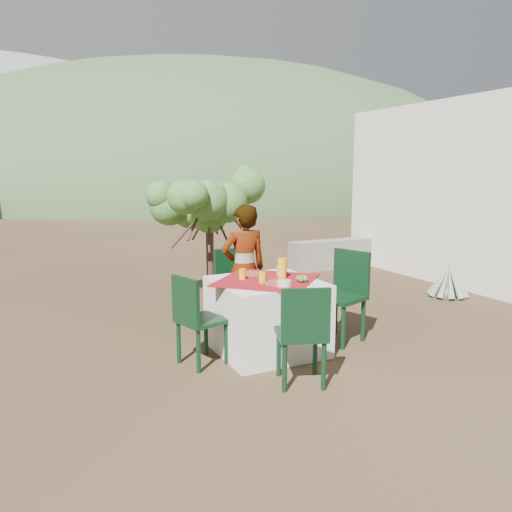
# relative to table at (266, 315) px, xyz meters

# --- Properties ---
(ground) EXTENTS (160.00, 160.00, 0.00)m
(ground) POSITION_rel_table_xyz_m (0.00, 0.06, -0.38)
(ground) COLOR #352218
(ground) RESTS_ON ground
(table) EXTENTS (1.30, 1.30, 0.76)m
(table) POSITION_rel_table_xyz_m (0.00, 0.00, 0.00)
(table) COLOR white
(table) RESTS_ON ground
(chair_far) EXTENTS (0.46, 0.46, 0.93)m
(chair_far) POSITION_rel_table_xyz_m (0.07, 0.97, 0.14)
(chair_far) COLOR black
(chair_far) RESTS_ON ground
(chair_near) EXTENTS (0.54, 0.54, 0.91)m
(chair_near) POSITION_rel_table_xyz_m (-0.12, -0.93, 0.12)
(chair_near) COLOR black
(chair_near) RESTS_ON ground
(chair_left) EXTENTS (0.51, 0.51, 0.89)m
(chair_left) POSITION_rel_table_xyz_m (-0.80, -0.07, 0.11)
(chair_left) COLOR black
(chair_left) RESTS_ON ground
(chair_right) EXTENTS (0.59, 0.59, 1.00)m
(chair_right) POSITION_rel_table_xyz_m (0.94, -0.06, 0.17)
(chair_right) COLOR black
(chair_right) RESTS_ON ground
(person) EXTENTS (0.56, 0.38, 1.50)m
(person) POSITION_rel_table_xyz_m (0.05, 0.67, 0.37)
(person) COLOR #8C6651
(person) RESTS_ON ground
(shrub_tree) EXTENTS (1.43, 1.41, 1.69)m
(shrub_tree) POSITION_rel_table_xyz_m (0.20, 2.09, 0.95)
(shrub_tree) COLOR #442C22
(shrub_tree) RESTS_ON ground
(agave) EXTENTS (0.59, 0.61, 0.64)m
(agave) POSITION_rel_table_xyz_m (3.48, 0.84, -0.16)
(agave) COLOR gray
(agave) RESTS_ON ground
(guesthouse) EXTENTS (3.20, 4.20, 3.00)m
(guesthouse) POSITION_rel_table_xyz_m (5.60, 1.86, 1.12)
(guesthouse) COLOR silver
(guesthouse) RESTS_ON ground
(stone_wall) EXTENTS (2.60, 0.35, 0.55)m
(stone_wall) POSITION_rel_table_xyz_m (3.60, 3.46, -0.10)
(stone_wall) COLOR gray
(stone_wall) RESTS_ON ground
(hill_near_right) EXTENTS (48.00, 48.00, 20.00)m
(hill_near_right) POSITION_rel_table_xyz_m (12.00, 36.06, -0.38)
(hill_near_right) COLOR #3B5731
(hill_near_right) RESTS_ON ground
(hill_far_right) EXTENTS (36.00, 36.00, 14.00)m
(hill_far_right) POSITION_rel_table_xyz_m (28.00, 46.06, -0.38)
(hill_far_right) COLOR slate
(hill_far_right) RESTS_ON ground
(plate_far) EXTENTS (0.24, 0.24, 0.01)m
(plate_far) POSITION_rel_table_xyz_m (-0.01, 0.30, 0.39)
(plate_far) COLOR brown
(plate_far) RESTS_ON table
(plate_near) EXTENTS (0.25, 0.25, 0.01)m
(plate_near) POSITION_rel_table_xyz_m (-0.00, -0.21, 0.39)
(plate_near) COLOR brown
(plate_near) RESTS_ON table
(glass_far) EXTENTS (0.07, 0.07, 0.11)m
(glass_far) POSITION_rel_table_xyz_m (-0.22, 0.12, 0.44)
(glass_far) COLOR yellow
(glass_far) RESTS_ON table
(glass_near) EXTENTS (0.07, 0.07, 0.11)m
(glass_near) POSITION_rel_table_xyz_m (-0.11, -0.13, 0.44)
(glass_near) COLOR yellow
(glass_near) RESTS_ON table
(juice_pitcher) EXTENTS (0.09, 0.09, 0.21)m
(juice_pitcher) POSITION_rel_table_xyz_m (0.18, 0.01, 0.49)
(juice_pitcher) COLOR yellow
(juice_pitcher) RESTS_ON table
(bowl_plate) EXTENTS (0.17, 0.17, 0.01)m
(bowl_plate) POSITION_rel_table_xyz_m (0.00, -0.37, 0.39)
(bowl_plate) COLOR brown
(bowl_plate) RESTS_ON table
(white_bowl) EXTENTS (0.14, 0.14, 0.05)m
(white_bowl) POSITION_rel_table_xyz_m (0.00, -0.37, 0.42)
(white_bowl) COLOR silver
(white_bowl) RESTS_ON bowl_plate
(jar_left) EXTENTS (0.06, 0.06, 0.10)m
(jar_left) POSITION_rel_table_xyz_m (0.27, 0.13, 0.43)
(jar_left) COLOR #D95926
(jar_left) RESTS_ON table
(jar_right) EXTENTS (0.05, 0.05, 0.08)m
(jar_right) POSITION_rel_table_xyz_m (0.33, 0.21, 0.42)
(jar_right) COLOR #D95926
(jar_right) RESTS_ON table
(napkin_holder) EXTENTS (0.08, 0.05, 0.10)m
(napkin_holder) POSITION_rel_table_xyz_m (0.24, 0.13, 0.43)
(napkin_holder) COLOR silver
(napkin_holder) RESTS_ON table
(fruit_cluster) EXTENTS (0.13, 0.12, 0.06)m
(fruit_cluster) POSITION_rel_table_xyz_m (0.28, -0.25, 0.41)
(fruit_cluster) COLOR #46802E
(fruit_cluster) RESTS_ON table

